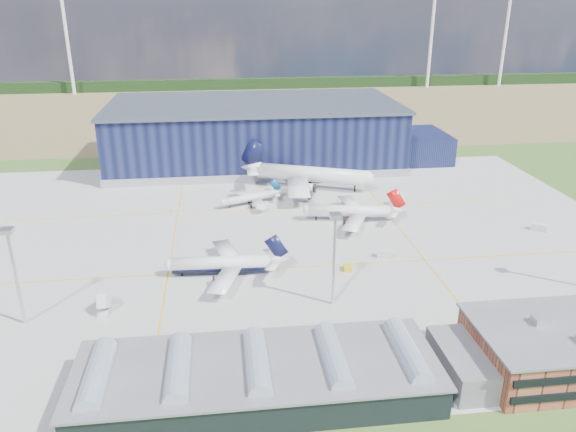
# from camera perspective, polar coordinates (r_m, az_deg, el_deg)

# --- Properties ---
(ground) EXTENTS (600.00, 600.00, 0.00)m
(ground) POSITION_cam_1_polar(r_m,az_deg,el_deg) (160.32, -1.08, -3.71)
(ground) COLOR #395A21
(ground) RESTS_ON ground
(apron) EXTENTS (220.00, 160.00, 0.08)m
(apron) POSITION_cam_1_polar(r_m,az_deg,el_deg) (169.37, -1.43, -2.27)
(apron) COLOR #A0A09B
(apron) RESTS_ON ground
(farmland) EXTENTS (600.00, 220.00, 0.01)m
(farmland) POSITION_cam_1_polar(r_m,az_deg,el_deg) (370.90, -4.73, 10.85)
(farmland) COLOR olive
(farmland) RESTS_ON ground
(treeline) EXTENTS (600.00, 8.00, 8.00)m
(treeline) POSITION_cam_1_polar(r_m,az_deg,el_deg) (449.13, -5.23, 13.22)
(treeline) COLOR black
(treeline) RESTS_ON ground
(hangar) EXTENTS (145.00, 62.00, 26.10)m
(hangar) POSITION_cam_1_polar(r_m,az_deg,el_deg) (246.33, -2.79, 8.20)
(hangar) COLOR black
(hangar) RESTS_ON ground
(glass_concourse) EXTENTS (78.00, 23.00, 8.60)m
(glass_concourse) POSITION_cam_1_polar(r_m,az_deg,el_deg) (106.56, -1.14, -15.85)
(glass_concourse) COLOR black
(glass_concourse) RESTS_ON ground
(light_mast_west) EXTENTS (2.60, 2.60, 23.00)m
(light_mast_west) POSITION_cam_1_polar(r_m,az_deg,el_deg) (133.79, -26.18, -4.14)
(light_mast_west) COLOR silver
(light_mast_west) RESTS_ON ground
(light_mast_center) EXTENTS (2.60, 2.60, 23.00)m
(light_mast_center) POSITION_cam_1_polar(r_m,az_deg,el_deg) (128.34, 4.74, -2.90)
(light_mast_center) COLOR silver
(light_mast_center) RESTS_ON ground
(airliner_navy) EXTENTS (34.42, 33.74, 10.73)m
(airliner_navy) POSITION_cam_1_polar(r_m,az_deg,el_deg) (146.50, -6.83, -4.10)
(airliner_navy) COLOR white
(airliner_navy) RESTS_ON ground
(airliner_red) EXTENTS (38.92, 38.32, 11.03)m
(airliner_red) POSITION_cam_1_polar(r_m,az_deg,el_deg) (181.18, 6.24, 1.11)
(airliner_red) COLOR white
(airliner_red) RESTS_ON ground
(airliner_widebody) EXTENTS (68.37, 67.73, 17.26)m
(airliner_widebody) POSITION_cam_1_polar(r_m,az_deg,el_deg) (210.70, 2.42, 5.05)
(airliner_widebody) COLOR white
(airliner_widebody) RESTS_ON ground
(airliner_regional) EXTENTS (31.36, 31.07, 7.88)m
(airliner_regional) POSITION_cam_1_polar(r_m,az_deg,el_deg) (195.40, -4.02, 2.23)
(airliner_regional) COLOR white
(airliner_regional) RESTS_ON ground
(gse_tug_b) EXTENTS (2.39, 3.28, 1.32)m
(gse_tug_b) POSITION_cam_1_polar(r_m,az_deg,el_deg) (150.81, 6.05, -5.27)
(gse_tug_b) COLOR gold
(gse_tug_b) RESTS_ON ground
(gse_van_a) EXTENTS (5.23, 3.86, 2.09)m
(gse_van_a) POSITION_cam_1_polar(r_m,az_deg,el_deg) (159.10, 9.94, -3.84)
(gse_van_a) COLOR silver
(gse_van_a) RESTS_ON ground
(gse_cart_a) EXTENTS (2.99, 3.67, 1.38)m
(gse_cart_a) POSITION_cam_1_polar(r_m,az_deg,el_deg) (208.88, 11.28, 2.21)
(gse_cart_a) COLOR silver
(gse_cart_a) RESTS_ON ground
(gse_van_b) EXTENTS (5.18, 4.81, 2.23)m
(gse_van_b) POSITION_cam_1_polar(r_m,az_deg,el_deg) (191.14, 24.19, -1.05)
(gse_van_b) COLOR silver
(gse_van_b) RESTS_ON ground
(gse_cart_b) EXTENTS (3.59, 3.04, 1.32)m
(gse_cart_b) POSITION_cam_1_polar(r_m,az_deg,el_deg) (193.03, -11.23, 0.58)
(gse_cart_b) COLOR silver
(gse_cart_b) RESTS_ON ground
(airstair) EXTENTS (2.21, 5.28, 3.35)m
(airstair) POSITION_cam_1_polar(r_m,az_deg,el_deg) (137.99, -18.15, -8.56)
(airstair) COLOR silver
(airstair) RESTS_ON ground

